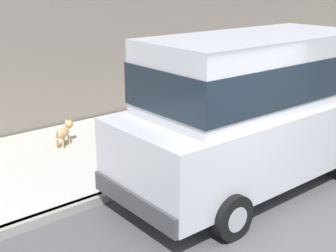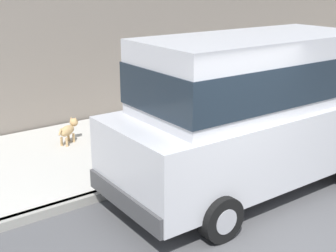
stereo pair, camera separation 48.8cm
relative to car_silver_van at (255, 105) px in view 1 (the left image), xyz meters
The scene contains 5 objects.
curb 2.11m from the car_silver_van, 130.32° to the right, with size 0.16×64.00×0.14m, color gray.
sidewalk 3.39m from the car_silver_van, 156.37° to the right, with size 3.60×64.00×0.14m, color #B7B5AD.
car_silver_van is the anchor object (origin of this frame).
dog_tan 3.91m from the car_silver_van, 153.66° to the right, with size 0.49×0.64×0.49m.
building_facade 6.16m from the car_silver_van, 144.05° to the left, with size 0.50×20.00×3.95m, color slate.
Camera 1 is at (2.35, -4.33, 3.34)m, focal length 48.43 mm.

